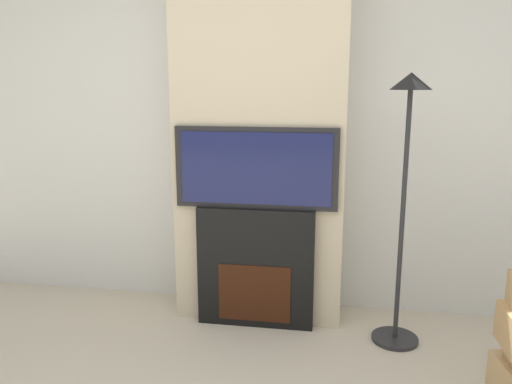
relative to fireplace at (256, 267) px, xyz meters
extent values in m
cube|color=silver|center=(0.00, 0.40, 0.94)|extent=(6.00, 0.06, 2.70)
cube|color=beige|center=(0.00, 0.19, 0.94)|extent=(1.15, 0.37, 2.70)
cube|color=black|center=(0.00, 0.00, 0.00)|extent=(0.79, 0.14, 0.83)
cube|color=#33160A|center=(0.00, -0.07, -0.16)|extent=(0.49, 0.01, 0.40)
cube|color=black|center=(0.00, 0.00, 0.68)|extent=(1.07, 0.06, 0.54)
cube|color=#191E4C|center=(0.00, -0.03, 0.68)|extent=(0.99, 0.01, 0.47)
cylinder|color=#262628|center=(0.93, -0.10, -0.40)|extent=(0.30, 0.30, 0.03)
cylinder|color=#262628|center=(0.93, -0.10, 0.40)|extent=(0.03, 0.03, 1.57)
cone|color=black|center=(0.93, -0.10, 1.24)|extent=(0.24, 0.24, 0.10)
camera|label=1|loc=(0.52, -3.17, 1.21)|focal=35.00mm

